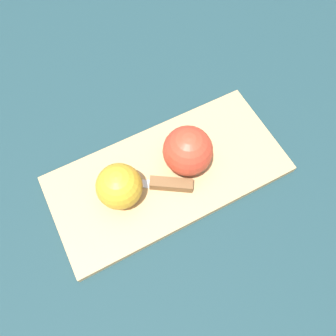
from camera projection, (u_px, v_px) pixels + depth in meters
ground_plane at (168, 176)px, 0.62m from camera, size 4.00×4.00×0.00m
cutting_board at (168, 174)px, 0.61m from camera, size 0.45×0.24×0.02m
apple_half_left at (187, 151)px, 0.57m from camera, size 0.09×0.09×0.09m
apple_half_right at (119, 186)px, 0.55m from camera, size 0.08×0.08×0.08m
knife at (165, 184)px, 0.59m from camera, size 0.15×0.12×0.02m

